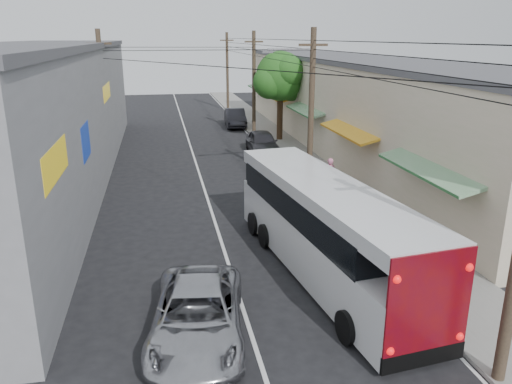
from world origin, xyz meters
TOP-DOWN VIEW (x-y plane):
  - ground at (0.00, 0.00)m, footprint 120.00×120.00m
  - sidewalk at (6.50, 20.00)m, footprint 3.00×80.00m
  - building_right at (10.99, 22.00)m, footprint 7.09×40.00m
  - building_left at (-8.50, 18.00)m, footprint 7.20×36.00m
  - utility_poles at (3.13, 20.33)m, footprint 11.80×45.28m
  - street_tree at (6.87, 26.02)m, footprint 4.40×4.00m
  - coach_bus at (2.99, 4.10)m, footprint 3.58×11.08m
  - jeepney at (-1.40, 1.00)m, footprint 3.00×5.35m
  - parked_suv at (4.60, 13.00)m, footprint 3.13×6.20m
  - parked_car_mid at (4.60, 21.80)m, footprint 1.94×4.63m
  - parked_car_far at (4.42, 32.70)m, footprint 1.90×4.78m
  - pedestrian_near at (6.14, 12.57)m, footprint 0.71×0.57m
  - pedestrian_far at (5.40, 9.77)m, footprint 1.06×0.99m

SIDE VIEW (x-z plane):
  - ground at x=0.00m, z-range 0.00..0.00m
  - sidewalk at x=6.50m, z-range 0.00..0.12m
  - jeepney at x=-1.40m, z-range 0.00..1.41m
  - parked_car_far at x=4.42m, z-range 0.00..1.55m
  - parked_car_mid at x=4.60m, z-range 0.00..1.56m
  - parked_suv at x=4.60m, z-range 0.00..1.73m
  - pedestrian_near at x=6.14m, z-range 0.12..1.81m
  - pedestrian_far at x=5.40m, z-range 0.12..1.86m
  - coach_bus at x=2.99m, z-range 0.06..3.19m
  - building_right at x=10.99m, z-range 0.03..6.28m
  - building_left at x=-8.50m, z-range 0.03..7.28m
  - utility_poles at x=3.13m, z-range 0.13..8.13m
  - street_tree at x=6.87m, z-range 1.37..7.97m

